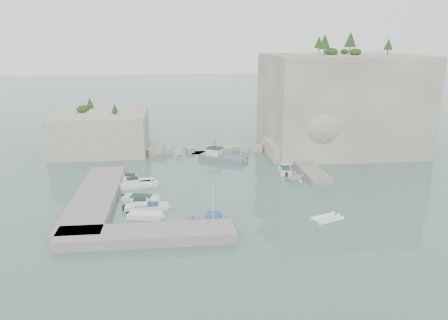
{
  "coord_description": "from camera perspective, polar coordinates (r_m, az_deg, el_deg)",
  "views": [
    {
      "loc": [
        -6.74,
        -53.71,
        19.84
      ],
      "look_at": [
        0.0,
        6.0,
        3.0
      ],
      "focal_mm": 35.0,
      "sensor_mm": 36.0,
      "label": 1
    }
  ],
  "objects": [
    {
      "name": "cliff_terrace",
      "position": [
        76.66,
        8.68,
        1.44
      ],
      "size": [
        8.0,
        10.0,
        2.5
      ],
      "primitive_type": "cube",
      "color": "beige",
      "rests_on": "ground"
    },
    {
      "name": "work_boat",
      "position": [
        73.18,
        -0.12,
        -0.07
      ],
      "size": [
        8.86,
        6.72,
        2.2
      ],
      "primitive_type": null,
      "rotation": [
        0.0,
        0.0,
        -0.54
      ],
      "color": "slate",
      "rests_on": "ground"
    },
    {
      "name": "tender_east_d",
      "position": [
        72.84,
        7.51,
        -0.29
      ],
      "size": [
        4.23,
        2.58,
        1.53
      ],
      "primitive_type": "imported",
      "rotation": [
        0.0,
        0.0,
        1.86
      ],
      "color": "white",
      "rests_on": "ground"
    },
    {
      "name": "breakwater",
      "position": [
        78.3,
        -2.04,
        1.5
      ],
      "size": [
        28.0,
        3.0,
        1.4
      ],
      "primitive_type": "cube",
      "color": "beige",
      "rests_on": "ground"
    },
    {
      "name": "ledge_east",
      "position": [
        69.61,
        10.74,
        -0.84
      ],
      "size": [
        3.0,
        16.0,
        0.8
      ],
      "primitive_type": "cube",
      "color": "#9E9689",
      "rests_on": "ground"
    },
    {
      "name": "cliff_east",
      "position": [
        83.05,
        14.73,
        7.3
      ],
      "size": [
        26.0,
        22.0,
        17.0
      ],
      "primitive_type": "cube",
      "color": "beige",
      "rests_on": "ground"
    },
    {
      "name": "inflatable_dinghy",
      "position": [
        51.1,
        13.28,
        -7.63
      ],
      "size": [
        4.13,
        3.06,
        0.44
      ],
      "primitive_type": null,
      "rotation": [
        0.0,
        0.0,
        0.38
      ],
      "color": "white",
      "rests_on": "ground"
    },
    {
      "name": "tender_east_b",
      "position": [
        67.62,
        8.02,
        -1.56
      ],
      "size": [
        2.33,
        4.8,
        0.7
      ],
      "primitive_type": null,
      "rotation": [
        0.0,
        0.0,
        1.4
      ],
      "color": "white",
      "rests_on": "ground"
    },
    {
      "name": "vegetation",
      "position": [
        81.9,
        11.36,
        14.02
      ],
      "size": [
        53.48,
        13.88,
        13.4
      ],
      "color": "#1E4219",
      "rests_on": "ground"
    },
    {
      "name": "ground",
      "position": [
        57.65,
        0.67,
        -4.47
      ],
      "size": [
        400.0,
        400.0,
        0.0
      ],
      "primitive_type": "plane",
      "color": "#4E7568",
      "rests_on": "ground"
    },
    {
      "name": "tender_east_a",
      "position": [
        63.77,
        9.33,
        -2.68
      ],
      "size": [
        3.67,
        3.38,
        1.62
      ],
      "primitive_type": "imported",
      "rotation": [
        0.0,
        0.0,
        1.85
      ],
      "color": "white",
      "rests_on": "ground"
    },
    {
      "name": "outcrop_west",
      "position": [
        81.47,
        -15.7,
        3.5
      ],
      "size": [
        16.0,
        14.0,
        7.0
      ],
      "primitive_type": "cube",
      "color": "beige",
      "rests_on": "ground"
    },
    {
      "name": "rowboat_mast",
      "position": [
        48.12,
        -1.46,
        -5.35
      ],
      "size": [
        0.1,
        0.1,
        4.2
      ],
      "primitive_type": "cylinder",
      "color": "white",
      "rests_on": "rowboat"
    },
    {
      "name": "motorboat_a",
      "position": [
        63.01,
        -11.43,
        -3.02
      ],
      "size": [
        5.68,
        1.93,
        1.4
      ],
      "primitive_type": null,
      "rotation": [
        0.0,
        0.0,
        -0.05
      ],
      "color": "white",
      "rests_on": "ground"
    },
    {
      "name": "tender_east_c",
      "position": [
        70.86,
        8.2,
        -0.77
      ],
      "size": [
        3.99,
        5.67,
        0.7
      ],
      "primitive_type": null,
      "rotation": [
        0.0,
        0.0,
        1.11
      ],
      "color": "silver",
      "rests_on": "ground"
    },
    {
      "name": "motorboat_d",
      "position": [
        53.56,
        -10.06,
        -6.34
      ],
      "size": [
        5.65,
        1.75,
        1.4
      ],
      "primitive_type": null,
      "rotation": [
        0.0,
        0.0,
        0.01
      ],
      "color": "white",
      "rests_on": "ground"
    },
    {
      "name": "rowboat",
      "position": [
        49.11,
        -1.44,
        -8.18
      ],
      "size": [
        5.33,
        4.21,
        1.0
      ],
      "primitive_type": "imported",
      "rotation": [
        0.0,
        0.0,
        1.4
      ],
      "color": "white",
      "rests_on": "ground"
    },
    {
      "name": "motorboat_c",
      "position": [
        56.46,
        -10.78,
        -5.21
      ],
      "size": [
        5.39,
        3.22,
        0.7
      ],
      "primitive_type": null,
      "rotation": [
        0.0,
        0.0,
        -0.29
      ],
      "color": "silver",
      "rests_on": "ground"
    },
    {
      "name": "quay_south",
      "position": [
        45.61,
        -10.07,
        -9.62
      ],
      "size": [
        18.0,
        4.0,
        1.1
      ],
      "primitive_type": "cube",
      "color": "#9E9689",
      "rests_on": "ground"
    },
    {
      "name": "motorboat_b",
      "position": [
        61.63,
        -11.09,
        -3.43
      ],
      "size": [
        6.05,
        3.14,
        1.4
      ],
      "primitive_type": null,
      "rotation": [
        0.0,
        0.0,
        0.23
      ],
      "color": "white",
      "rests_on": "ground"
    },
    {
      "name": "motorboat_e",
      "position": [
        51.2,
        -10.26,
        -7.41
      ],
      "size": [
        4.53,
        2.53,
        0.7
      ],
      "primitive_type": null,
      "rotation": [
        0.0,
        0.0,
        -0.19
      ],
      "color": "white",
      "rests_on": "ground"
    },
    {
      "name": "quay_west",
      "position": [
        57.05,
        -16.46,
        -4.78
      ],
      "size": [
        5.0,
        24.0,
        1.1
      ],
      "primitive_type": "cube",
      "color": "#9E9689",
      "rests_on": "ground"
    }
  ]
}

